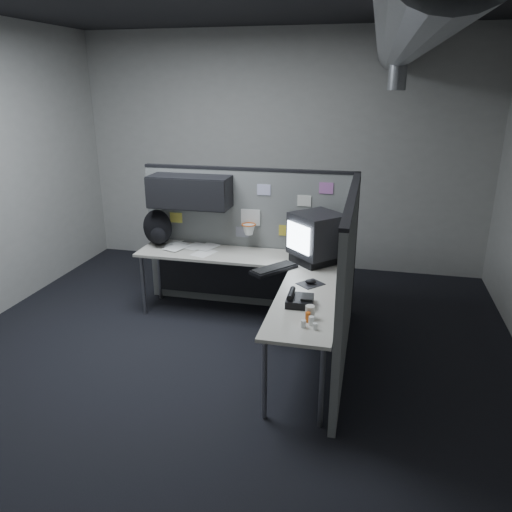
% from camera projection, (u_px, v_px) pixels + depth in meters
% --- Properties ---
extents(room, '(5.62, 5.62, 3.22)m').
position_uv_depth(room, '(286.00, 138.00, 3.99)').
color(room, black).
rests_on(room, ground).
extents(partition_back, '(2.44, 0.42, 1.63)m').
position_uv_depth(partition_back, '(233.00, 224.00, 5.66)').
color(partition_back, slate).
rests_on(partition_back, ground).
extents(partition_right, '(0.07, 2.23, 1.63)m').
position_uv_depth(partition_right, '(347.00, 282.00, 4.49)').
color(partition_right, slate).
rests_on(partition_right, ground).
extents(desk, '(2.31, 2.11, 0.73)m').
position_uv_depth(desk, '(256.00, 275.00, 5.21)').
color(desk, '#B5B1A3').
rests_on(desk, ground).
extents(monitor, '(0.65, 0.65, 0.52)m').
position_uv_depth(monitor, '(317.00, 237.00, 5.16)').
color(monitor, black).
rests_on(monitor, desk).
extents(keyboard, '(0.45, 0.50, 0.04)m').
position_uv_depth(keyboard, '(274.00, 269.00, 4.99)').
color(keyboard, black).
rests_on(keyboard, desk).
extents(mouse, '(0.28, 0.28, 0.05)m').
position_uv_depth(mouse, '(311.00, 283.00, 4.66)').
color(mouse, black).
rests_on(mouse, desk).
extents(phone, '(0.23, 0.25, 0.11)m').
position_uv_depth(phone, '(299.00, 300.00, 4.22)').
color(phone, black).
rests_on(phone, desk).
extents(bottles, '(0.13, 0.16, 0.08)m').
position_uv_depth(bottles, '(309.00, 321.00, 3.87)').
color(bottles, silver).
rests_on(bottles, desk).
extents(cup, '(0.08, 0.08, 0.11)m').
position_uv_depth(cup, '(310.00, 312.00, 3.98)').
color(cup, beige).
rests_on(cup, desk).
extents(papers, '(0.75, 0.65, 0.02)m').
position_uv_depth(papers, '(188.00, 246.00, 5.72)').
color(papers, white).
rests_on(papers, desk).
extents(backpack, '(0.37, 0.33, 0.42)m').
position_uv_depth(backpack, '(158.00, 228.00, 5.73)').
color(backpack, black).
rests_on(backpack, desk).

